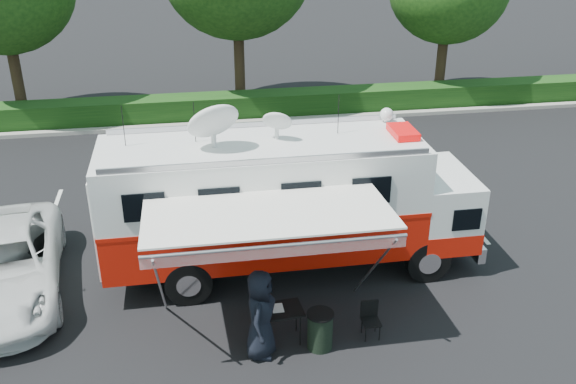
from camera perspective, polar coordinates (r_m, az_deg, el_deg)
name	(u,v)px	position (r m, az deg, el deg)	size (l,w,h in m)	color
ground_plane	(291,267)	(16.48, 0.29, -6.71)	(120.00, 120.00, 0.00)	black
stall_lines	(257,215)	(18.99, -2.73, -2.04)	(24.12, 5.50, 0.01)	silver
command_truck	(288,202)	(15.54, 0.01, -0.88)	(9.13, 2.51, 4.39)	black
awning	(269,220)	(12.71, -1.69, -2.53)	(4.99, 2.58, 3.01)	silver
white_suv	(9,293)	(16.89, -23.59, -8.27)	(2.58, 5.60, 1.56)	silver
person	(261,353)	(13.80, -2.38, -14.12)	(0.97, 0.63, 1.98)	black
folding_table	(280,311)	(13.68, -0.69, -10.54)	(0.98, 0.73, 0.80)	black
folding_chair	(370,316)	(14.11, 7.31, -10.88)	(0.38, 0.40, 0.81)	black
trash_bin	(320,330)	(13.70, 2.86, -12.16)	(0.58, 0.58, 0.86)	black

